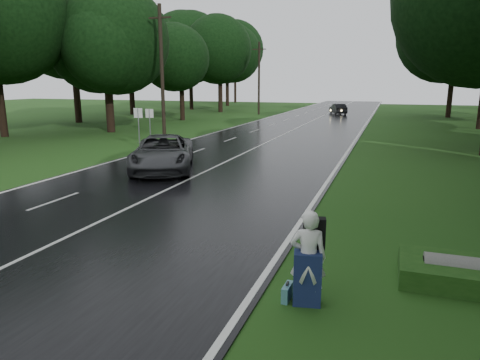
# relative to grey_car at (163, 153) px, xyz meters

# --- Properties ---
(ground) EXTENTS (160.00, 160.00, 0.00)m
(ground) POSITION_rel_grey_car_xyz_m (2.09, -8.31, -0.87)
(ground) COLOR #1E4514
(ground) RESTS_ON ground
(road) EXTENTS (12.00, 140.00, 0.04)m
(road) POSITION_rel_grey_car_xyz_m (2.09, 11.69, -0.85)
(road) COLOR black
(road) RESTS_ON ground
(lane_center) EXTENTS (0.12, 140.00, 0.01)m
(lane_center) POSITION_rel_grey_car_xyz_m (2.09, 11.69, -0.83)
(lane_center) COLOR silver
(lane_center) RESTS_ON road
(grey_car) EXTENTS (4.93, 6.58, 1.66)m
(grey_car) POSITION_rel_grey_car_xyz_m (0.00, 0.00, 0.00)
(grey_car) COLOR #414245
(grey_car) RESTS_ON road
(far_car) EXTENTS (2.85, 4.39, 1.37)m
(far_car) POSITION_rel_grey_car_xyz_m (3.53, 40.55, -0.15)
(far_car) COLOR black
(far_car) RESTS_ON road
(hitchhiker) EXTENTS (0.77, 0.71, 1.89)m
(hitchhiker) POSITION_rel_grey_car_xyz_m (8.99, -10.49, 0.01)
(hitchhiker) COLOR silver
(hitchhiker) RESTS_ON ground
(suitcase) EXTENTS (0.15, 0.45, 0.32)m
(suitcase) POSITION_rel_grey_car_xyz_m (8.60, -10.49, -0.71)
(suitcase) COLOR teal
(suitcase) RESTS_ON ground
(culvert) EXTENTS (1.20, 0.60, 0.60)m
(culvert) POSITION_rel_grey_car_xyz_m (11.78, -8.56, -0.87)
(culvert) COLOR slate
(culvert) RESTS_ON ground
(utility_pole_mid) EXTENTS (1.80, 0.28, 9.82)m
(utility_pole_mid) POSITION_rel_grey_car_xyz_m (-6.41, 11.67, -0.87)
(utility_pole_mid) COLOR black
(utility_pole_mid) RESTS_ON ground
(utility_pole_far) EXTENTS (1.80, 0.28, 9.23)m
(utility_pole_far) POSITION_rel_grey_car_xyz_m (-6.41, 37.14, -0.87)
(utility_pole_far) COLOR black
(utility_pole_far) RESTS_ON ground
(road_sign_a) EXTENTS (0.62, 0.10, 2.57)m
(road_sign_a) POSITION_rel_grey_car_xyz_m (-5.11, 6.05, -0.87)
(road_sign_a) COLOR white
(road_sign_a) RESTS_ON ground
(road_sign_b) EXTENTS (0.58, 0.10, 2.44)m
(road_sign_b) POSITION_rel_grey_car_xyz_m (-5.11, 7.43, -0.87)
(road_sign_b) COLOR white
(road_sign_b) RESTS_ON ground
(tree_left_d) EXTENTS (8.16, 8.16, 12.75)m
(tree_left_d) POSITION_rel_grey_car_xyz_m (-12.39, 13.17, -0.87)
(tree_left_d) COLOR black
(tree_left_d) RESTS_ON ground
(tree_left_e) EXTENTS (7.77, 7.77, 12.14)m
(tree_left_e) POSITION_rel_grey_car_xyz_m (-12.01, 25.97, -0.87)
(tree_left_e) COLOR black
(tree_left_e) RESTS_ON ground
(tree_left_f) EXTENTS (9.67, 9.67, 15.11)m
(tree_left_f) POSITION_rel_grey_car_xyz_m (-12.94, 39.86, -0.87)
(tree_left_f) COLOR black
(tree_left_f) RESTS_ON ground
(tree_right_e) EXTENTS (9.41, 9.41, 14.70)m
(tree_right_e) POSITION_rel_grey_car_xyz_m (17.93, 26.37, -0.87)
(tree_right_e) COLOR black
(tree_right_e) RESTS_ON ground
(tree_right_f) EXTENTS (10.39, 10.39, 16.24)m
(tree_right_f) POSITION_rel_grey_car_xyz_m (16.75, 40.02, -0.87)
(tree_right_f) COLOR black
(tree_right_f) RESTS_ON ground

